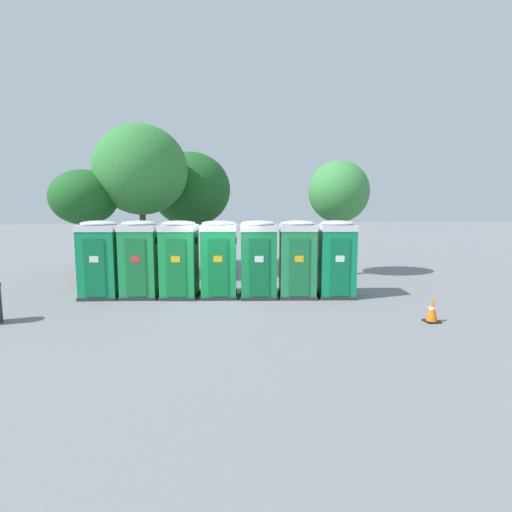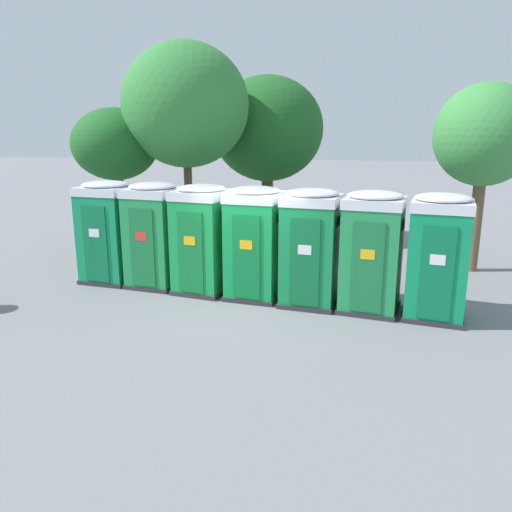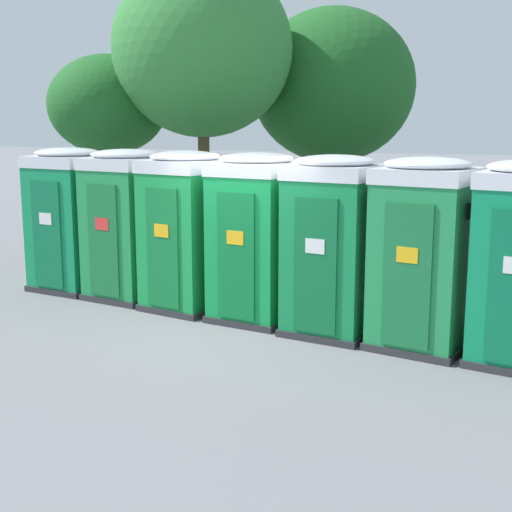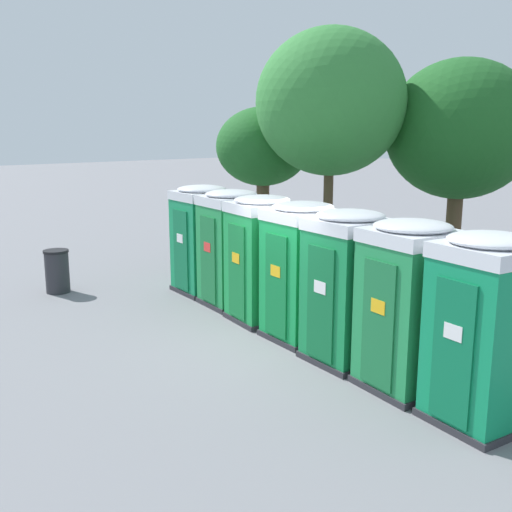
# 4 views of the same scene
# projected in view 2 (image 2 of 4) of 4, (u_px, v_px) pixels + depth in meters

# --- Properties ---
(ground_plane) EXTENTS (120.00, 120.00, 0.00)m
(ground_plane) POSITION_uv_depth(u_px,v_px,m) (249.00, 302.00, 11.15)
(ground_plane) COLOR slate
(portapotty_0) EXTENTS (1.36, 1.33, 2.54)m
(portapotty_0) POSITION_uv_depth(u_px,v_px,m) (108.00, 231.00, 12.48)
(portapotty_0) COLOR #2D2D33
(portapotty_0) RESTS_ON ground
(portapotty_1) EXTENTS (1.35, 1.36, 2.54)m
(portapotty_1) POSITION_uv_depth(u_px,v_px,m) (154.00, 234.00, 12.08)
(portapotty_1) COLOR #2D2D33
(portapotty_1) RESTS_ON ground
(portapotty_2) EXTENTS (1.37, 1.39, 2.54)m
(portapotty_2) POSITION_uv_depth(u_px,v_px,m) (202.00, 239.00, 11.61)
(portapotty_2) COLOR #2D2D33
(portapotty_2) RESTS_ON ground
(portapotty_3) EXTENTS (1.32, 1.34, 2.54)m
(portapotty_3) POSITION_uv_depth(u_px,v_px,m) (255.00, 242.00, 11.21)
(portapotty_3) COLOR #2D2D33
(portapotty_3) RESTS_ON ground
(portapotty_4) EXTENTS (1.33, 1.34, 2.54)m
(portapotty_4) POSITION_uv_depth(u_px,v_px,m) (311.00, 247.00, 10.76)
(portapotty_4) COLOR #2D2D33
(portapotty_4) RESTS_ON ground
(portapotty_5) EXTENTS (1.40, 1.39, 2.54)m
(portapotty_5) POSITION_uv_depth(u_px,v_px,m) (372.00, 251.00, 10.36)
(portapotty_5) COLOR #2D2D33
(portapotty_5) RESTS_ON ground
(portapotty_6) EXTENTS (1.36, 1.38, 2.54)m
(portapotty_6) POSITION_uv_depth(u_px,v_px,m) (438.00, 256.00, 9.95)
(portapotty_6) COLOR #2D2D33
(portapotty_6) RESTS_ON ground
(street_tree_0) EXTENTS (2.58, 2.58, 4.42)m
(street_tree_0) POSITION_uv_depth(u_px,v_px,m) (115.00, 146.00, 14.98)
(street_tree_0) COLOR brown
(street_tree_0) RESTS_ON ground
(street_tree_1) EXTENTS (3.78, 3.78, 5.56)m
(street_tree_1) POSITION_uv_depth(u_px,v_px,m) (268.00, 130.00, 16.97)
(street_tree_1) COLOR brown
(street_tree_1) RESTS_ON ground
(street_tree_2) EXTENTS (2.58, 2.58, 4.94)m
(street_tree_2) POSITION_uv_depth(u_px,v_px,m) (485.00, 136.00, 12.86)
(street_tree_2) COLOR brown
(street_tree_2) RESTS_ON ground
(street_tree_3) EXTENTS (3.71, 3.71, 6.26)m
(street_tree_3) POSITION_uv_depth(u_px,v_px,m) (186.00, 106.00, 14.59)
(street_tree_3) COLOR brown
(street_tree_3) RESTS_ON ground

